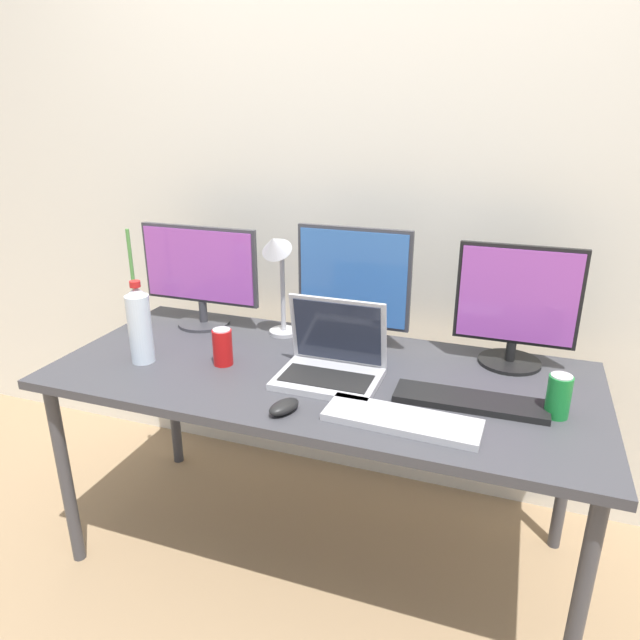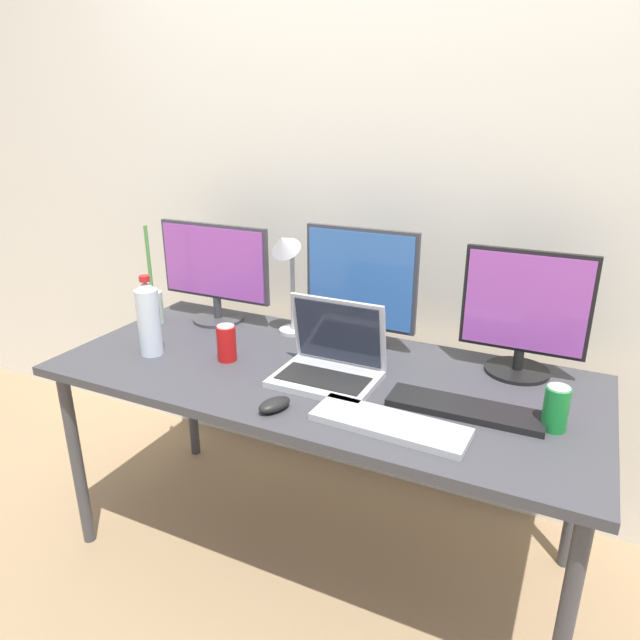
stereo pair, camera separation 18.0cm
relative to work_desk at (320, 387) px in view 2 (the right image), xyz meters
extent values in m
plane|color=#9E7F5B|center=(0.00, 0.00, -0.68)|extent=(16.00, 16.00, 0.00)
cube|color=silver|center=(0.00, 0.59, 0.62)|extent=(7.00, 0.08, 2.60)
cylinder|color=#424247|center=(-0.82, -0.33, -0.33)|extent=(0.04, 0.04, 0.71)
cylinder|color=#424247|center=(0.82, -0.33, -0.33)|extent=(0.04, 0.04, 0.71)
cylinder|color=#424247|center=(-0.82, 0.33, -0.33)|extent=(0.04, 0.04, 0.71)
cylinder|color=#424247|center=(0.82, 0.33, -0.33)|extent=(0.04, 0.04, 0.71)
cube|color=#3D3D42|center=(0.00, 0.00, 0.04)|extent=(1.76, 0.78, 0.03)
cylinder|color=#38383D|center=(-0.58, 0.26, 0.06)|extent=(0.20, 0.20, 0.01)
cylinder|color=#38383D|center=(-0.58, 0.26, 0.11)|extent=(0.03, 0.03, 0.08)
cube|color=#38383D|center=(-0.58, 0.26, 0.30)|extent=(0.48, 0.02, 0.30)
cube|color=#A54CB2|center=(-0.58, 0.24, 0.30)|extent=(0.46, 0.01, 0.27)
cylinder|color=#38383D|center=(0.03, 0.26, 0.06)|extent=(0.20, 0.20, 0.01)
cylinder|color=#38383D|center=(0.03, 0.26, 0.10)|extent=(0.03, 0.03, 0.06)
cube|color=#38383D|center=(0.03, 0.26, 0.31)|extent=(0.41, 0.02, 0.36)
cube|color=#3366B2|center=(0.03, 0.25, 0.31)|extent=(0.38, 0.01, 0.33)
cylinder|color=black|center=(0.58, 0.28, 0.06)|extent=(0.21, 0.21, 0.01)
cylinder|color=black|center=(0.58, 0.28, 0.10)|extent=(0.03, 0.03, 0.07)
cube|color=black|center=(0.58, 0.28, 0.30)|extent=(0.39, 0.02, 0.33)
cube|color=#A54CB2|center=(0.58, 0.26, 0.30)|extent=(0.37, 0.01, 0.31)
cube|color=#B7B7BC|center=(0.05, -0.06, 0.07)|extent=(0.32, 0.24, 0.02)
cube|color=black|center=(0.05, -0.08, 0.08)|extent=(0.28, 0.13, 0.00)
cube|color=#B7B7BC|center=(0.05, 0.03, 0.19)|extent=(0.32, 0.05, 0.23)
cube|color=#232838|center=(0.05, 0.03, 0.19)|extent=(0.29, 0.04, 0.21)
cube|color=#B2B2B7|center=(0.32, -0.23, 0.07)|extent=(0.43, 0.16, 0.02)
cube|color=black|center=(0.49, -0.06, 0.07)|extent=(0.44, 0.13, 0.02)
ellipsoid|color=black|center=(-0.01, -0.29, 0.08)|extent=(0.09, 0.12, 0.04)
cylinder|color=silver|center=(-0.59, -0.13, 0.18)|extent=(0.08, 0.08, 0.23)
cone|color=silver|center=(-0.59, -0.13, 0.31)|extent=(0.07, 0.07, 0.03)
cylinder|color=red|center=(-0.59, -0.13, 0.33)|extent=(0.04, 0.04, 0.02)
cylinder|color=red|center=(-0.33, -0.06, 0.12)|extent=(0.07, 0.07, 0.12)
cylinder|color=silver|center=(-0.33, -0.06, 0.18)|extent=(0.06, 0.06, 0.00)
cylinder|color=#197F33|center=(0.72, -0.05, 0.12)|extent=(0.07, 0.07, 0.12)
cylinder|color=silver|center=(0.72, -0.05, 0.18)|extent=(0.06, 0.06, 0.00)
cylinder|color=#B2D1B7|center=(-0.80, 0.12, 0.12)|extent=(0.07, 0.07, 0.13)
cylinder|color=#519342|center=(-0.80, 0.12, 0.32)|extent=(0.01, 0.01, 0.27)
cylinder|color=#B7B7BC|center=(-0.24, 0.27, 0.07)|extent=(0.11, 0.11, 0.01)
cylinder|color=#B7B7BC|center=(-0.24, 0.27, 0.23)|extent=(0.02, 0.02, 0.32)
cone|color=#B7B7BC|center=(-0.24, 0.21, 0.42)|extent=(0.11, 0.12, 0.11)
camera|label=1|loc=(0.57, -1.59, 0.87)|focal=32.00mm
camera|label=2|loc=(0.74, -1.52, 0.87)|focal=32.00mm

